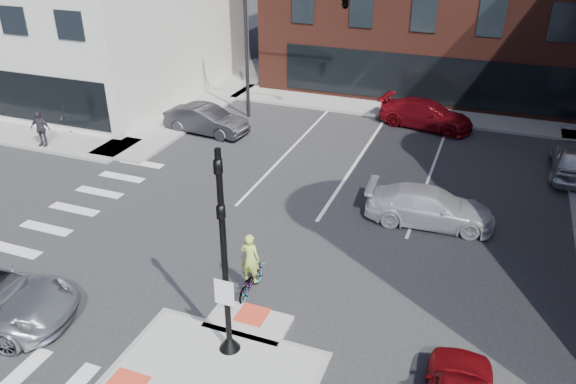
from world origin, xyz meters
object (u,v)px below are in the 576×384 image
at_px(cyclist, 251,274).
at_px(pedestrian_b, 40,129).
at_px(bg_car_dark, 206,120).
at_px(bg_car_silver, 575,159).
at_px(white_pickup, 430,207).
at_px(pedestrian_a, 66,118).
at_px(bg_car_red, 426,114).

height_order(cyclist, pedestrian_b, cyclist).
distance_m(bg_car_dark, bg_car_silver, 18.05).
height_order(white_pickup, bg_car_dark, bg_car_dark).
height_order(pedestrian_a, pedestrian_b, pedestrian_b).
relative_size(white_pickup, bg_car_silver, 1.03).
xyz_separation_m(pedestrian_a, pedestrian_b, (0.13, -2.00, 0.13)).
xyz_separation_m(bg_car_silver, pedestrian_a, (-24.81, -4.16, 0.11)).
xyz_separation_m(bg_car_silver, cyclist, (-10.04, -13.14, -0.08)).
bearing_deg(bg_car_dark, bg_car_silver, -80.77).
xyz_separation_m(bg_car_dark, bg_car_silver, (18.00, 1.36, 0.06)).
xyz_separation_m(bg_car_dark, pedestrian_a, (-6.81, -2.80, 0.17)).
relative_size(bg_car_red, cyclist, 2.37).
relative_size(cyclist, pedestrian_a, 1.41).
height_order(bg_car_dark, pedestrian_b, pedestrian_b).
height_order(white_pickup, cyclist, cyclist).
bearing_deg(pedestrian_b, bg_car_silver, 5.33).
bearing_deg(pedestrian_b, bg_car_red, 20.90).
bearing_deg(pedestrian_a, bg_car_dark, 41.81).
distance_m(cyclist, pedestrian_b, 16.22).
xyz_separation_m(white_pickup, cyclist, (-4.60, -6.46, 0.02)).
distance_m(bg_car_dark, pedestrian_a, 7.37).
height_order(bg_car_red, pedestrian_b, pedestrian_b).
relative_size(bg_car_dark, bg_car_silver, 0.95).
distance_m(bg_car_dark, pedestrian_b, 8.24).
relative_size(bg_car_dark, pedestrian_b, 2.54).
height_order(bg_car_silver, cyclist, cyclist).
bearing_deg(bg_car_dark, pedestrian_b, 130.62).
bearing_deg(pedestrian_a, white_pickup, 12.03).
bearing_deg(bg_car_red, cyclist, -178.12).
bearing_deg(white_pickup, bg_car_dark, 62.47).
bearing_deg(white_pickup, cyclist, 140.01).
height_order(bg_car_dark, pedestrian_a, pedestrian_a).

